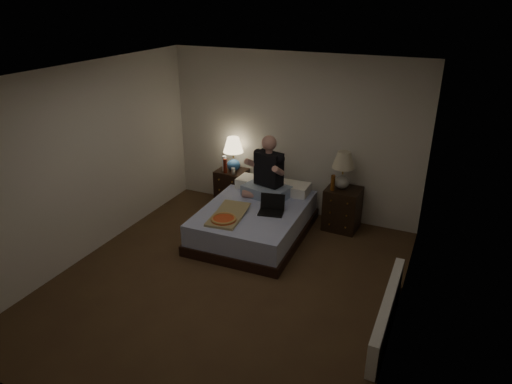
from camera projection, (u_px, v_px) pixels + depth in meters
The scene contains 19 objects.
floor at pixel (226, 282), 5.61m from camera, with size 4.00×4.50×0.00m, color brown.
ceiling at pixel (219, 75), 4.60m from camera, with size 4.00×4.50×0.00m, color white.
wall_back at pixel (292, 136), 6.98m from camera, with size 4.00×2.50×0.00m, color white.
wall_front at pixel (73, 303), 3.23m from camera, with size 4.00×2.50×0.00m, color white.
wall_left at pixel (86, 163), 5.86m from camera, with size 4.50×2.50×0.00m, color white.
wall_right at pixel (408, 223), 4.35m from camera, with size 4.50×2.50×0.00m, color white.
bed at pixel (254, 221), 6.60m from camera, with size 1.35×1.81×0.45m, color #6171C2.
nightstand_left at pixel (232, 187), 7.56m from camera, with size 0.47×0.42×0.60m, color black.
nightstand_right at pixel (342, 209), 6.77m from camera, with size 0.49×0.44×0.64m, color black.
lamp_left at pixel (233, 154), 7.31m from camera, with size 0.32×0.32×0.56m, color #2A5A9B, non-canonical shape.
lamp_right at pixel (343, 170), 6.55m from camera, with size 0.32×0.32×0.56m, color #9A9991, non-canonical shape.
water_bottle at pixel (224, 163), 7.36m from camera, with size 0.07×0.07×0.25m, color white.
soda_can at pixel (233, 171), 7.26m from camera, with size 0.07×0.07×0.10m, color beige.
beer_bottle_left at pixel (225, 166), 7.29m from camera, with size 0.06×0.06×0.23m, color #5A190C.
beer_bottle_right at pixel (333, 183), 6.56m from camera, with size 0.06×0.06×0.23m, color #63340E.
person at pixel (267, 167), 6.69m from camera, with size 0.66×0.52×0.93m, color black, non-canonical shape.
laptop at pixel (271, 206), 6.28m from camera, with size 0.34×0.28×0.24m, color black, non-canonical shape.
pizza_box at pixel (224, 220), 6.07m from camera, with size 0.40×0.76×0.08m, color tan, non-canonical shape.
radiator at pixel (387, 312), 4.77m from camera, with size 0.10×1.60×0.40m, color white.
Camera 1 is at (2.28, -4.11, 3.27)m, focal length 32.00 mm.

